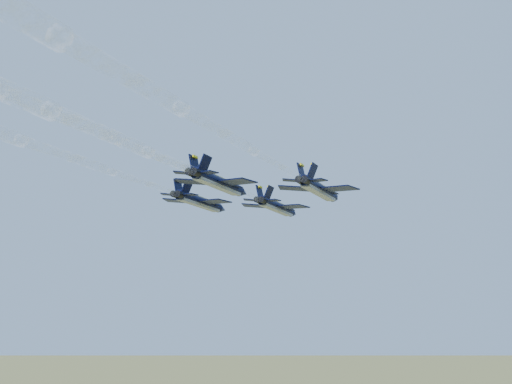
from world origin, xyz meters
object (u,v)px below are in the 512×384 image
(jet_lead, at_px, (278,207))
(jet_left, at_px, (201,202))
(jet_right, at_px, (320,190))
(jet_slot, at_px, (220,183))

(jet_lead, xyz_separation_m, jet_left, (-11.51, -8.73, 0.00))
(jet_right, relative_size, jet_slot, 1.00)
(jet_right, distance_m, jet_slot, 16.10)
(jet_right, bearing_deg, jet_left, 178.18)
(jet_right, height_order, jet_slot, same)
(jet_right, xyz_separation_m, jet_slot, (-13.26, -9.13, 0.00))
(jet_left, xyz_separation_m, jet_slot, (8.67, -13.20, 0.00))
(jet_lead, relative_size, jet_slot, 1.00)
(jet_lead, bearing_deg, jet_left, -134.09)
(jet_lead, height_order, jet_slot, same)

